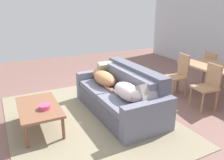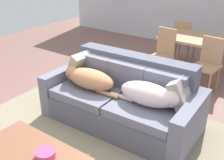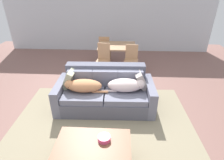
% 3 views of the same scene
% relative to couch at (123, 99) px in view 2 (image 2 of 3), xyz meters
% --- Properties ---
extents(ground_plane, '(10.00, 10.00, 0.00)m').
position_rel_couch_xyz_m(ground_plane, '(-0.22, -0.12, -0.33)').
color(ground_plane, '#815A52').
extents(area_rug, '(3.59, 2.83, 0.01)m').
position_rel_couch_xyz_m(area_rug, '(0.00, -0.69, -0.33)').
color(area_rug, gray).
rests_on(area_rug, ground).
extents(couch, '(2.10, 1.03, 0.88)m').
position_rel_couch_xyz_m(couch, '(0.00, 0.00, 0.00)').
color(couch, '#595A6A').
rests_on(couch, ground).
extents(dog_on_left_cushion, '(0.90, 0.36, 0.26)m').
position_rel_couch_xyz_m(dog_on_left_cushion, '(-0.44, -0.18, 0.26)').
color(dog_on_left_cushion, tan).
rests_on(dog_on_left_cushion, couch).
extents(dog_on_right_cushion, '(0.89, 0.36, 0.27)m').
position_rel_couch_xyz_m(dog_on_right_cushion, '(0.46, -0.12, 0.26)').
color(dog_on_right_cushion, silver).
rests_on(dog_on_right_cushion, couch).
extents(throw_pillow_by_left_arm, '(0.31, 0.42, 0.42)m').
position_rel_couch_xyz_m(throw_pillow_by_left_arm, '(-0.78, 0.03, 0.30)').
color(throw_pillow_by_left_arm, '#AEB192').
rests_on(throw_pillow_by_left_arm, couch).
extents(throw_pillow_by_right_arm, '(0.32, 0.40, 0.40)m').
position_rel_couch_xyz_m(throw_pillow_by_right_arm, '(0.78, 0.08, 0.29)').
color(throw_pillow_by_right_arm, '#ABA09D').
rests_on(throw_pillow_by_right_arm, couch).
extents(coffee_table, '(1.09, 0.64, 0.42)m').
position_rel_couch_xyz_m(coffee_table, '(-0.04, -1.54, 0.04)').
color(coffee_table, brown).
rests_on(coffee_table, ground).
extents(bowl_on_coffee_table, '(0.19, 0.19, 0.07)m').
position_rel_couch_xyz_m(bowl_on_coffee_table, '(0.11, -1.46, 0.12)').
color(bowl_on_coffee_table, '#EA4C7F').
rests_on(bowl_on_coffee_table, coffee_table).
extents(dining_table, '(1.16, 0.91, 0.75)m').
position_rel_couch_xyz_m(dining_table, '(0.19, 2.12, 0.34)').
color(dining_table, tan).
rests_on(dining_table, ground).
extents(dining_chair_near_left, '(0.45, 0.45, 0.95)m').
position_rel_couch_xyz_m(dining_chair_near_left, '(-0.19, 1.57, 0.18)').
color(dining_chair_near_left, tan).
rests_on(dining_chair_near_left, ground).
extents(dining_chair_near_right, '(0.44, 0.44, 0.91)m').
position_rel_couch_xyz_m(dining_chair_near_right, '(0.63, 1.57, 0.18)').
color(dining_chair_near_right, tan).
rests_on(dining_chair_near_right, ground).
extents(dining_chair_far_left, '(0.42, 0.42, 0.88)m').
position_rel_couch_xyz_m(dining_chair_far_left, '(-0.25, 2.71, 0.16)').
color(dining_chair_far_left, tan).
rests_on(dining_chair_far_left, ground).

